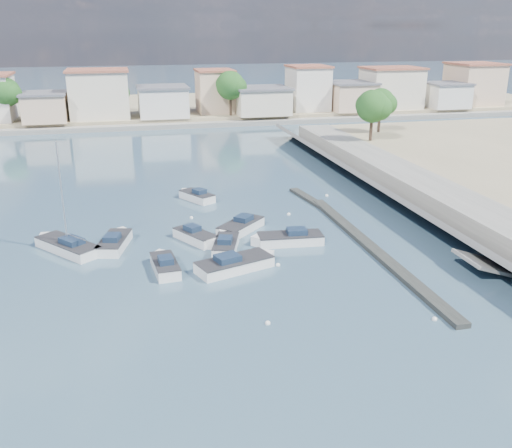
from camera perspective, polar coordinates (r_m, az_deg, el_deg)
The scene contains 17 objects.
ground at distance 72.00m, azimuth -3.62°, elevation 5.60°, with size 400.00×400.00×0.00m, color #2B4156.
seawall_walkway at distance 54.18m, azimuth 21.35°, elevation 0.67°, with size 5.00×90.00×1.80m, color slate.
breakwater at distance 48.64m, azimuth 10.08°, elevation -1.22°, with size 2.00×31.02×0.35m.
far_shore_land at distance 122.64m, azimuth -7.92°, elevation 11.46°, with size 160.00×40.00×1.40m, color gray.
far_shore_quay at distance 102.02m, azimuth -6.69°, elevation 9.79°, with size 160.00×2.50×0.80m, color slate.
far_town at distance 108.93m, azimuth -1.43°, elevation 12.91°, with size 113.01×12.80×8.35m.
shore_trees at distance 99.74m, azimuth -1.73°, elevation 13.07°, with size 74.56×38.32×7.92m.
motorboat_a at distance 42.21m, azimuth -9.12°, elevation -4.10°, with size 1.99×4.69×1.48m.
motorboat_b at distance 45.53m, azimuth -3.00°, elevation -2.10°, with size 2.91×4.79×1.48m.
motorboat_c at distance 46.69m, azimuth 3.10°, elevation -1.55°, with size 5.97×2.48×1.48m.
motorboat_d at distance 49.29m, azimuth -1.70°, elevation -0.39°, with size 4.79×4.81×1.48m.
motorboat_e at distance 47.43m, azimuth -13.90°, elevation -1.77°, with size 3.03×5.33×1.48m.
motorboat_f at distance 58.74m, azimuth -6.04°, elevation 2.77°, with size 3.45×4.33×1.48m.
motorboat_g at distance 47.25m, azimuth -5.89°, elevation -1.37°, with size 3.53×4.59×1.48m.
motorboat_h at distance 41.92m, azimuth -1.81°, elevation -4.02°, with size 6.35×3.93×1.48m.
sailboat at distance 47.67m, azimuth -18.49°, elevation -2.07°, with size 5.43×6.08×9.00m.
mooring_buoys at distance 46.40m, azimuth 3.65°, elevation -2.13°, with size 15.09×27.03×0.34m.
Camera 1 is at (-11.77, -28.99, 16.93)m, focal length 40.00 mm.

